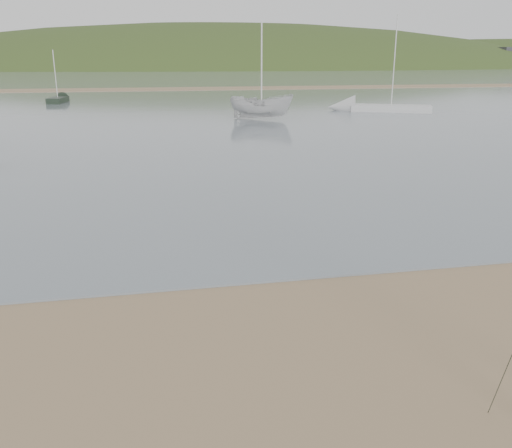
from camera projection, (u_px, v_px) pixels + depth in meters
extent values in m
plane|color=#876C4E|center=(126.00, 441.00, 6.07)|extent=(560.00, 560.00, 0.00)
cube|color=slate|center=(138.00, 75.00, 129.57)|extent=(560.00, 256.00, 0.04)
cube|color=#876C4E|center=(138.00, 89.00, 71.54)|extent=(560.00, 7.00, 0.07)
ellipsoid|color=#2B3D19|center=(233.00, 119.00, 240.20)|extent=(400.00, 180.00, 80.00)
cube|color=beige|center=(28.00, 58.00, 181.30)|extent=(8.40, 6.30, 8.00)
cube|color=beige|center=(108.00, 58.00, 186.34)|extent=(8.40, 6.30, 8.00)
cube|color=beige|center=(184.00, 58.00, 191.38)|extent=(8.40, 6.30, 8.00)
cube|color=beige|center=(256.00, 58.00, 196.43)|extent=(8.40, 6.30, 8.00)
cube|color=beige|center=(324.00, 58.00, 201.47)|extent=(8.40, 6.30, 8.00)
cube|color=beige|center=(389.00, 58.00, 206.52)|extent=(8.40, 6.30, 8.00)
cube|color=beige|center=(451.00, 58.00, 211.56)|extent=(8.40, 6.30, 8.00)
cube|color=beige|center=(510.00, 58.00, 216.60)|extent=(8.40, 6.30, 8.00)
imported|color=silver|center=(262.00, 86.00, 36.70)|extent=(2.15, 2.12, 4.38)
cube|color=black|center=(58.00, 100.00, 50.73)|extent=(1.64, 3.97, 0.50)
cone|color=black|center=(64.00, 98.00, 53.08)|extent=(1.37, 1.47, 1.23)
cylinder|color=silver|center=(55.00, 74.00, 50.03)|extent=(0.08, 0.08, 4.24)
cube|color=silver|center=(391.00, 108.00, 42.45)|extent=(6.33, 4.33, 0.50)
cone|color=silver|center=(341.00, 107.00, 43.30)|extent=(2.75, 2.66, 1.94)
cylinder|color=silver|center=(394.00, 60.00, 41.39)|extent=(0.08, 0.08, 6.68)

